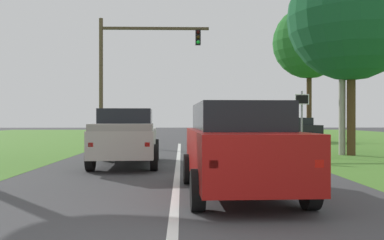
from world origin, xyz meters
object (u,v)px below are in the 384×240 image
object	(u,v)px
oak_tree_right	(309,43)
extra_tree_1	(351,18)
crossing_suv_far	(289,129)
keep_moving_sign	(302,115)
utility_pole_right	(342,56)
pickup_truck_lead	(127,137)
red_suv_near	(239,146)
traffic_light	(129,62)

from	to	relation	value
oak_tree_right	extra_tree_1	world-z (taller)	oak_tree_right
crossing_suv_far	oak_tree_right	bearing A→B (deg)	33.07
keep_moving_sign	utility_pole_right	size ratio (longest dim) A/B	0.32
pickup_truck_lead	crossing_suv_far	distance (m)	17.32
red_suv_near	crossing_suv_far	distance (m)	21.04
red_suv_near	keep_moving_sign	xyz separation A→B (m)	(3.93, 9.02, 0.75)
pickup_truck_lead	oak_tree_right	size ratio (longest dim) A/B	0.55
traffic_light	utility_pole_right	size ratio (longest dim) A/B	0.90
pickup_truck_lead	traffic_light	distance (m)	12.35
keep_moving_sign	oak_tree_right	xyz separation A→B (m)	(4.05, 12.19, 5.31)
oak_tree_right	pickup_truck_lead	bearing A→B (deg)	-125.01
utility_pole_right	pickup_truck_lead	bearing A→B (deg)	-156.08
red_suv_near	extra_tree_1	distance (m)	12.09
red_suv_near	traffic_light	size ratio (longest dim) A/B	0.64
pickup_truck_lead	traffic_light	bearing A→B (deg)	96.81
traffic_light	oak_tree_right	world-z (taller)	oak_tree_right
traffic_light	crossing_suv_far	size ratio (longest dim) A/B	1.81
red_suv_near	extra_tree_1	size ratio (longest dim) A/B	0.57
pickup_truck_lead	utility_pole_right	size ratio (longest dim) A/B	0.62
pickup_truck_lead	keep_moving_sign	distance (m)	7.86
pickup_truck_lead	utility_pole_right	bearing A→B (deg)	23.92
pickup_truck_lead	extra_tree_1	bearing A→B (deg)	22.05
keep_moving_sign	crossing_suv_far	distance (m)	11.35
red_suv_near	oak_tree_right	size ratio (longest dim) A/B	0.51
red_suv_near	utility_pole_right	bearing A→B (deg)	58.29
keep_moving_sign	utility_pole_right	xyz separation A→B (m)	(1.87, 0.38, 2.55)
keep_moving_sign	oak_tree_right	distance (m)	13.90
oak_tree_right	red_suv_near	bearing A→B (deg)	-110.62
traffic_light	oak_tree_right	distance (m)	13.24
traffic_light	keep_moving_sign	world-z (taller)	traffic_light
red_suv_near	extra_tree_1	world-z (taller)	extra_tree_1
pickup_truck_lead	crossing_suv_far	size ratio (longest dim) A/B	1.25
crossing_suv_far	utility_pole_right	size ratio (longest dim) A/B	0.50
traffic_light	keep_moving_sign	size ratio (longest dim) A/B	2.80
extra_tree_1	crossing_suv_far	bearing A→B (deg)	89.26
extra_tree_1	oak_tree_right	bearing A→B (deg)	81.20
pickup_truck_lead	extra_tree_1	size ratio (longest dim) A/B	0.61
traffic_light	crossing_suv_far	distance (m)	11.86
keep_moving_sign	crossing_suv_far	xyz separation A→B (m)	(2.33, 11.07, -0.87)
crossing_suv_far	red_suv_near	bearing A→B (deg)	-107.31
pickup_truck_lead	extra_tree_1	world-z (taller)	extra_tree_1
traffic_light	red_suv_near	bearing A→B (deg)	-75.45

